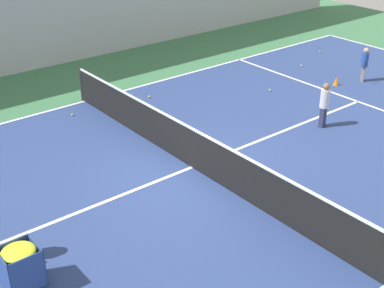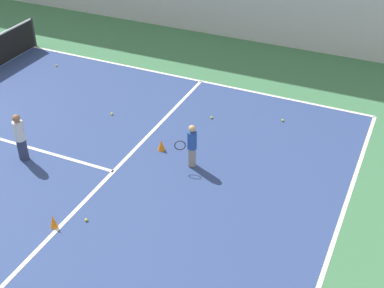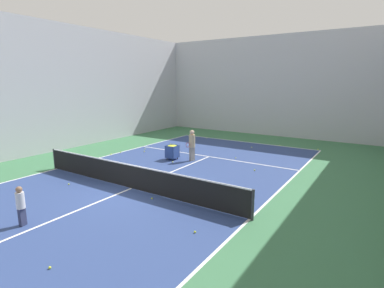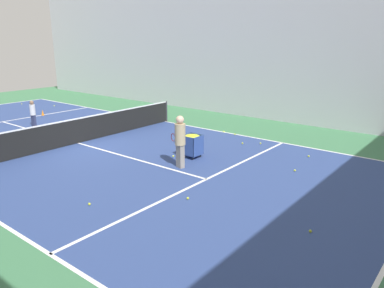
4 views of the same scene
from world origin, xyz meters
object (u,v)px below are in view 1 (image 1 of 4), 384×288
player_near_baseline (365,62)px  child_midcourt (325,102)px  tennis_net (192,147)px  ball_cart (20,260)px  training_cone_1 (336,81)px

player_near_baseline → child_midcourt: (-1.53, 4.07, 0.08)m
tennis_net → ball_cart: tennis_net is taller
ball_cart → training_cone_1: (2.89, -12.47, -0.48)m
tennis_net → training_cone_1: (1.37, -7.46, -0.41)m
ball_cart → training_cone_1: bearing=-77.0°
tennis_net → ball_cart: size_ratio=12.82×
tennis_net → training_cone_1: tennis_net is taller
tennis_net → child_midcourt: size_ratio=8.48×
child_midcourt → ball_cart: child_midcourt is taller
child_midcourt → ball_cart: size_ratio=1.51×
tennis_net → player_near_baseline: player_near_baseline is taller
ball_cart → player_near_baseline: bearing=-79.2°
child_midcourt → training_cone_1: child_midcourt is taller
ball_cart → training_cone_1: 12.81m
ball_cart → child_midcourt: bearing=-83.7°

